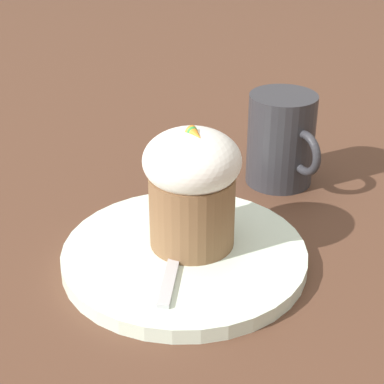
# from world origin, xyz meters

# --- Properties ---
(ground_plane) EXTENTS (4.00, 4.00, 0.00)m
(ground_plane) POSITION_xyz_m (0.00, 0.00, 0.00)
(ground_plane) COLOR #513323
(dessert_plate) EXTENTS (0.22, 0.22, 0.01)m
(dessert_plate) POSITION_xyz_m (0.00, 0.00, 0.01)
(dessert_plate) COLOR silver
(dessert_plate) RESTS_ON ground_plane
(carrot_cake) EXTENTS (0.08, 0.08, 0.11)m
(carrot_cake) POSITION_xyz_m (-0.01, 0.01, 0.07)
(carrot_cake) COLOR brown
(carrot_cake) RESTS_ON dessert_plate
(spoon) EXTENTS (0.11, 0.09, 0.01)m
(spoon) POSITION_xyz_m (-0.00, -0.01, 0.02)
(spoon) COLOR #B7B7BC
(spoon) RESTS_ON dessert_plate
(coffee_cup) EXTENTS (0.10, 0.07, 0.10)m
(coffee_cup) POSITION_xyz_m (-0.09, 0.17, 0.05)
(coffee_cup) COLOR #2D2D33
(coffee_cup) RESTS_ON ground_plane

